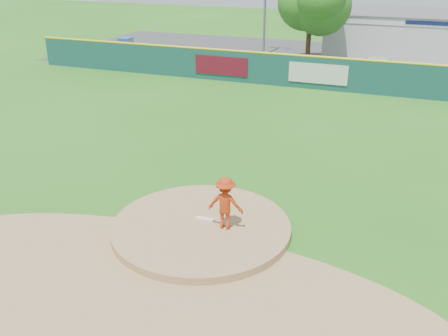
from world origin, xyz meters
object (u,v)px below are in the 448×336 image
at_px(pitcher, 225,203).
at_px(van, 384,69).
at_px(deciduous_tree, 311,0).
at_px(playground_slide, 126,47).
at_px(pool_building_grp, 425,34).

relative_size(pitcher, van, 0.33).
xyz_separation_m(pitcher, deciduous_tree, (-2.77, 24.92, 3.48)).
relative_size(pitcher, playground_slide, 0.61).
distance_m(pitcher, deciduous_tree, 25.32).
height_order(pitcher, playground_slide, pitcher).
distance_m(pitcher, pool_building_grp, 32.35).
relative_size(pool_building_grp, deciduous_tree, 2.07).
distance_m(pitcher, playground_slide, 28.27).
relative_size(van, playground_slide, 1.88).
relative_size(pitcher, pool_building_grp, 0.11).
height_order(van, deciduous_tree, deciduous_tree).
height_order(playground_slide, deciduous_tree, deciduous_tree).
distance_m(playground_slide, deciduous_tree, 14.86).
xyz_separation_m(pitcher, pool_building_grp, (5.23, 31.92, 0.59)).
bearing_deg(van, playground_slide, 90.03).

